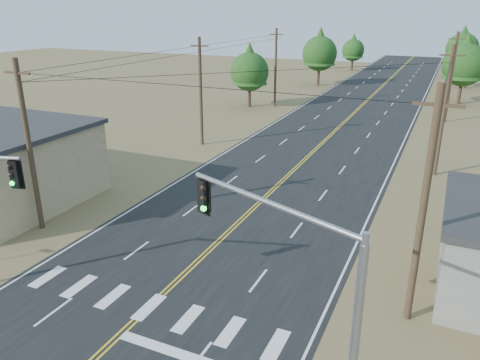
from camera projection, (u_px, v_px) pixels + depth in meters
The scene contains 14 objects.
road at pixel (300, 164), 39.50m from camera, with size 15.00×200.00×0.02m, color black.
utility_pole_left_near at pixel (29, 146), 26.43m from camera, with size 1.80×0.30×10.00m.
utility_pole_left_mid at pixel (201, 91), 43.50m from camera, with size 1.80×0.30×10.00m.
utility_pole_left_far at pixel (276, 67), 60.56m from camera, with size 1.80×0.30×10.00m.
utility_pole_right_near at pixel (423, 208), 18.29m from camera, with size 1.80×0.30×10.00m.
utility_pole_right_mid at pixel (444, 111), 35.35m from camera, with size 1.80×0.30×10.00m.
utility_pole_right_far at pixel (451, 77), 52.41m from camera, with size 1.80×0.30×10.00m.
signal_mast_right at pixel (300, 288), 13.11m from camera, with size 6.06×2.62×7.54m.
tree_left_near at pixel (250, 68), 60.48m from camera, with size 4.98×4.98×8.30m.
tree_left_mid at pixel (320, 50), 77.05m from camera, with size 5.67×5.67×9.45m.
tree_left_far at pixel (353, 48), 95.74m from camera, with size 4.46×4.46×7.44m.
tree_right_near at pixel (465, 60), 62.16m from camera, with size 5.68×5.68×9.46m.
tree_right_mid at pixel (469, 59), 74.97m from camera, with size 4.55×4.55×7.58m.
tree_right_far at pixel (463, 46), 85.06m from camera, with size 5.70×5.70×9.51m.
Camera 1 is at (10.90, -6.22, 12.54)m, focal length 35.00 mm.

